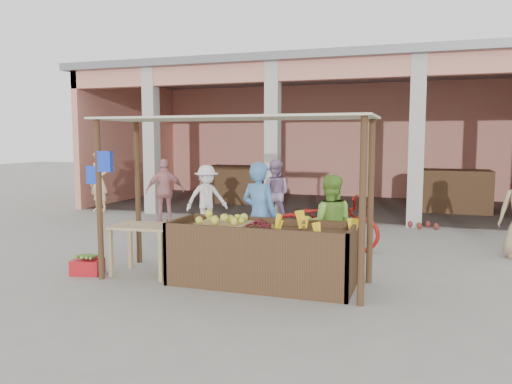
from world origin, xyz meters
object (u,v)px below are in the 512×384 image
(red_crate, at_px, (87,267))
(vendor_blue, at_px, (259,213))
(fruit_stall, at_px, (261,257))
(motorcycle, at_px, (326,221))
(vendor_green, at_px, (329,222))
(side_table, at_px, (144,234))

(red_crate, relative_size, vendor_blue, 0.24)
(fruit_stall, bearing_deg, motorcycle, 79.63)
(vendor_blue, xyz_separation_m, vendor_green, (1.10, 0.09, -0.11))
(fruit_stall, distance_m, vendor_blue, 0.98)
(fruit_stall, bearing_deg, vendor_blue, 109.59)
(red_crate, bearing_deg, vendor_green, 6.02)
(motorcycle, bearing_deg, vendor_blue, 156.21)
(side_table, height_order, vendor_blue, vendor_blue)
(fruit_stall, xyz_separation_m, side_table, (-1.86, -0.03, 0.23))
(fruit_stall, height_order, vendor_blue, vendor_blue)
(red_crate, relative_size, motorcycle, 0.21)
(vendor_blue, bearing_deg, red_crate, 39.82)
(side_table, bearing_deg, vendor_blue, 21.57)
(fruit_stall, xyz_separation_m, vendor_blue, (-0.28, 0.78, 0.52))
(side_table, relative_size, motorcycle, 0.49)
(vendor_blue, relative_size, vendor_green, 1.13)
(fruit_stall, height_order, side_table, fruit_stall)
(side_table, distance_m, vendor_green, 2.83)
(vendor_green, bearing_deg, fruit_stall, 38.03)
(motorcycle, bearing_deg, vendor_green, -168.65)
(vendor_green, bearing_deg, vendor_blue, -4.25)
(vendor_green, xyz_separation_m, motorcycle, (-0.35, 1.66, -0.27))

